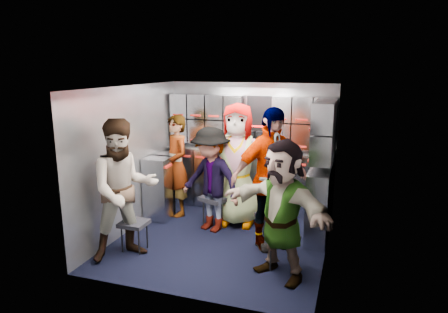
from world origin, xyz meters
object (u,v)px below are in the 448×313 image
(jump_seat_near_left, at_px, (134,225))
(attendant_arc_e, at_px, (282,210))
(attendant_arc_c, at_px, (237,165))
(jump_seat_mid_left, at_px, (215,200))
(attendant_arc_d, at_px, (270,179))
(jump_seat_center, at_px, (240,195))
(jump_seat_near_right, at_px, (283,241))
(attendant_arc_a, at_px, (124,190))
(attendant_standing, at_px, (176,166))
(attendant_arc_b, at_px, (211,180))
(jump_seat_mid_right, at_px, (272,215))

(jump_seat_near_left, height_order, attendant_arc_e, attendant_arc_e)
(attendant_arc_c, relative_size, attendant_arc_e, 1.15)
(jump_seat_mid_left, distance_m, attendant_arc_d, 1.15)
(jump_seat_center, bearing_deg, jump_seat_near_right, -56.07)
(jump_seat_center, height_order, attendant_arc_a, attendant_arc_a)
(attendant_standing, bearing_deg, jump_seat_center, 48.57)
(jump_seat_near_right, relative_size, attendant_arc_a, 0.23)
(attendant_arc_a, height_order, attendant_arc_e, attendant_arc_a)
(jump_seat_near_left, distance_m, jump_seat_mid_left, 1.34)
(attendant_arc_b, bearing_deg, jump_seat_mid_left, 109.25)
(jump_seat_center, height_order, attendant_arc_b, attendant_arc_b)
(jump_seat_near_right, distance_m, attendant_arc_d, 0.86)
(jump_seat_mid_left, bearing_deg, jump_seat_center, 50.39)
(jump_seat_mid_right, height_order, attendant_arc_c, attendant_arc_c)
(attendant_arc_b, height_order, attendant_arc_e, attendant_arc_e)
(jump_seat_center, relative_size, jump_seat_near_right, 1.11)
(attendant_arc_a, bearing_deg, jump_seat_center, 13.92)
(jump_seat_near_left, relative_size, attendant_arc_c, 0.22)
(attendant_arc_d, bearing_deg, attendant_arc_c, 95.28)
(jump_seat_near_left, height_order, jump_seat_mid_right, jump_seat_mid_right)
(attendant_arc_c, bearing_deg, attendant_arc_d, -50.93)
(jump_seat_center, distance_m, jump_seat_near_right, 1.64)
(jump_seat_mid_left, xyz_separation_m, attendant_standing, (-0.75, 0.25, 0.41))
(jump_seat_center, distance_m, attendant_arc_e, 1.84)
(attendant_arc_d, height_order, attendant_arc_e, attendant_arc_d)
(attendant_arc_b, bearing_deg, jump_seat_near_right, -15.21)
(jump_seat_center, bearing_deg, jump_seat_mid_right, -44.56)
(jump_seat_mid_right, bearing_deg, attendant_arc_a, -147.45)
(jump_seat_center, bearing_deg, jump_seat_mid_left, -129.61)
(jump_seat_near_left, bearing_deg, jump_seat_near_right, 3.54)
(jump_seat_center, relative_size, attendant_standing, 0.27)
(jump_seat_mid_right, xyz_separation_m, jump_seat_near_right, (0.29, -0.74, -0.01))
(jump_seat_center, xyz_separation_m, attendant_standing, (-1.04, -0.10, 0.42))
(jump_seat_near_right, bearing_deg, jump_seat_mid_right, 111.28)
(attendant_standing, relative_size, attendant_arc_d, 0.87)
(jump_seat_near_left, relative_size, jump_seat_mid_left, 0.81)
(attendant_standing, bearing_deg, jump_seat_mid_right, 25.90)
(attendant_standing, bearing_deg, attendant_arc_c, 38.66)
(attendant_arc_d, bearing_deg, jump_seat_near_right, -102.98)
(jump_seat_center, relative_size, jump_seat_mid_right, 1.03)
(jump_seat_mid_right, bearing_deg, attendant_standing, 162.70)
(attendant_arc_b, height_order, attendant_arc_d, attendant_arc_d)
(jump_seat_near_right, relative_size, attendant_standing, 0.25)
(jump_seat_near_right, relative_size, attendant_arc_c, 0.22)
(jump_seat_mid_left, bearing_deg, attendant_arc_e, -44.56)
(attendant_arc_e, bearing_deg, attendant_standing, 173.06)
(jump_seat_mid_left, bearing_deg, attendant_arc_a, -118.82)
(attendant_arc_a, bearing_deg, jump_seat_near_left, 45.26)
(attendant_standing, bearing_deg, jump_seat_mid_left, 24.36)
(attendant_arc_d, distance_m, attendant_arc_e, 0.81)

